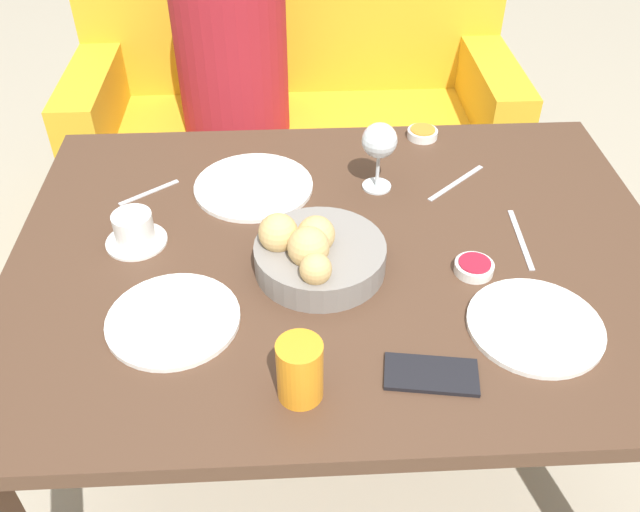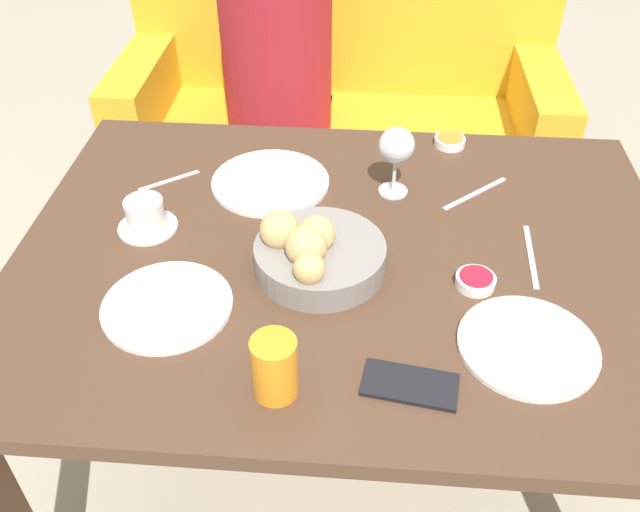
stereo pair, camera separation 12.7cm
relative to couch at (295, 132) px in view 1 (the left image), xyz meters
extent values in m
plane|color=#A89E89|center=(0.07, -1.17, -0.31)|extent=(10.00, 10.00, 0.00)
cube|color=#4C3323|center=(0.07, -1.17, 0.38)|extent=(1.30, 0.96, 0.03)
cube|color=#4C3323|center=(-0.53, -0.74, 0.03)|extent=(0.06, 0.06, 0.68)
cube|color=#4C3323|center=(0.67, -0.74, 0.03)|extent=(0.06, 0.06, 0.68)
cube|color=gold|center=(0.00, -0.05, -0.10)|extent=(1.47, 0.70, 0.42)
cube|color=gold|center=(0.00, 0.20, 0.33)|extent=(1.47, 0.20, 0.45)
cube|color=gold|center=(-0.67, -0.05, 0.00)|extent=(0.14, 0.70, 0.62)
cube|color=gold|center=(0.67, -0.05, 0.00)|extent=(0.14, 0.70, 0.62)
cube|color=#23232D|center=(-0.19, -0.15, -0.10)|extent=(0.33, 0.45, 0.42)
cylinder|color=#A31E28|center=(-0.19, -0.15, 0.38)|extent=(0.35, 0.35, 0.54)
cylinder|color=gray|center=(0.03, -1.23, 0.43)|extent=(0.25, 0.25, 0.05)
sphere|color=tan|center=(0.02, -1.31, 0.47)|extent=(0.06, 0.06, 0.06)
sphere|color=tan|center=(0.00, -1.26, 0.48)|extent=(0.08, 0.08, 0.08)
sphere|color=tan|center=(0.02, -1.22, 0.48)|extent=(0.07, 0.07, 0.07)
sphere|color=tan|center=(-0.05, -1.21, 0.48)|extent=(0.07, 0.07, 0.07)
cylinder|color=white|center=(-0.24, -1.36, 0.41)|extent=(0.23, 0.23, 0.01)
cylinder|color=white|center=(0.39, -1.40, 0.41)|extent=(0.23, 0.23, 0.01)
cylinder|color=white|center=(-0.11, -0.95, 0.41)|extent=(0.26, 0.26, 0.01)
cylinder|color=orange|center=(-0.02, -1.52, 0.46)|extent=(0.07, 0.07, 0.11)
cylinder|color=silver|center=(0.17, -0.96, 0.40)|extent=(0.06, 0.06, 0.00)
cylinder|color=silver|center=(0.17, -0.96, 0.44)|extent=(0.01, 0.01, 0.07)
sphere|color=silver|center=(0.17, -0.96, 0.52)|extent=(0.08, 0.08, 0.08)
cylinder|color=white|center=(-0.33, -1.13, 0.40)|extent=(0.12, 0.12, 0.01)
cylinder|color=white|center=(-0.33, -1.13, 0.44)|extent=(0.08, 0.08, 0.06)
cylinder|color=white|center=(0.32, -1.25, 0.41)|extent=(0.07, 0.07, 0.02)
cylinder|color=#A3192D|center=(0.32, -1.25, 0.42)|extent=(0.06, 0.06, 0.00)
cylinder|color=white|center=(0.30, -0.75, 0.41)|extent=(0.07, 0.07, 0.02)
cylinder|color=#C67F28|center=(0.30, -0.75, 0.42)|extent=(0.06, 0.06, 0.00)
cube|color=#B7B7BC|center=(0.43, -1.16, 0.40)|extent=(0.02, 0.19, 0.00)
cube|color=#B7B7BC|center=(0.35, -0.95, 0.40)|extent=(0.15, 0.14, 0.00)
cube|color=#B7B7BC|center=(-0.33, -0.96, 0.40)|extent=(0.12, 0.09, 0.00)
cube|color=black|center=(0.19, -1.50, 0.41)|extent=(0.16, 0.10, 0.01)
camera|label=1|loc=(-0.02, -2.20, 1.25)|focal=38.00mm
camera|label=2|loc=(0.10, -2.20, 1.25)|focal=38.00mm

